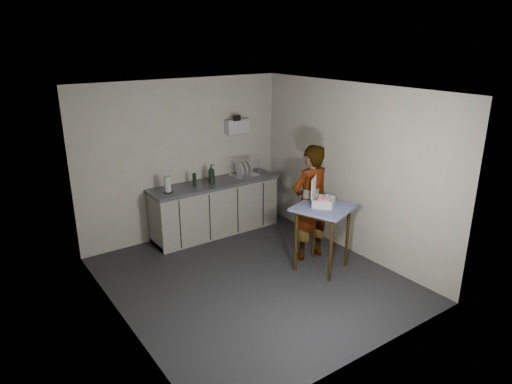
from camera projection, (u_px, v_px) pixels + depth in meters
ground at (253, 279)px, 6.37m from camera, size 4.00×4.00×0.00m
wall_back at (184, 159)px, 7.49m from camera, size 3.60×0.02×2.60m
wall_right at (349, 170)px, 6.92m from camera, size 0.02×4.00×2.60m
wall_left at (117, 222)px, 4.98m from camera, size 0.02×4.00×2.60m
ceiling at (252, 90)px, 5.53m from camera, size 3.60×4.00×0.01m
kitchen_counter at (215, 209)px, 7.77m from camera, size 2.24×0.62×0.91m
wall_shelf at (237, 126)px, 7.83m from camera, size 0.42×0.18×0.37m
side_table at (323, 215)px, 6.42m from camera, size 0.95×0.95×0.96m
standing_man at (310, 203)px, 6.75m from camera, size 0.65×0.43×1.76m
soap_bottle at (211, 174)px, 7.54m from camera, size 0.17×0.17×0.31m
soda_can at (210, 179)px, 7.56m from camera, size 0.07×0.07×0.14m
dark_bottle at (194, 180)px, 7.39m from camera, size 0.06×0.06×0.21m
paper_towel at (168, 185)px, 7.07m from camera, size 0.14×0.14×0.26m
dish_rack at (244, 172)px, 7.91m from camera, size 0.45×0.34×0.32m
bakery_box at (322, 200)px, 6.38m from camera, size 0.41×0.42×0.41m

